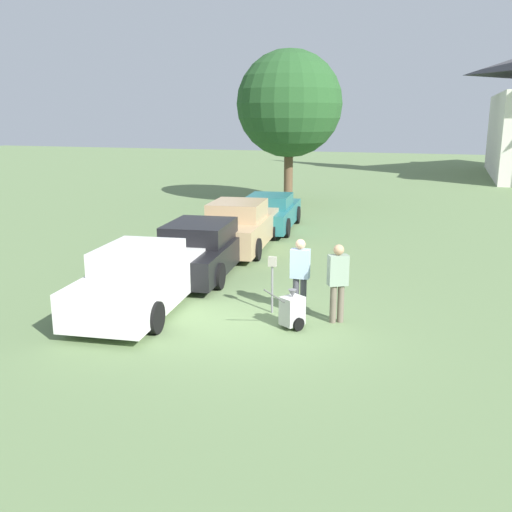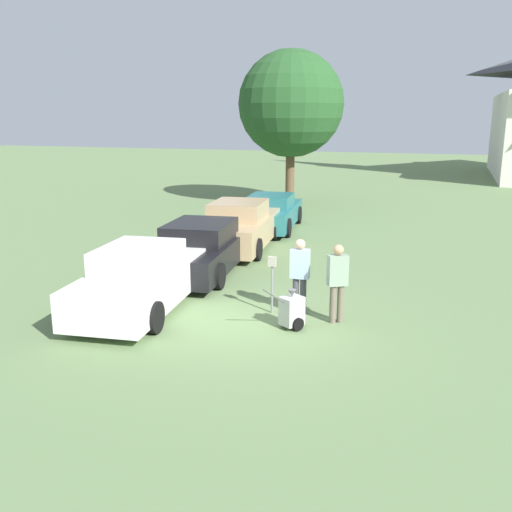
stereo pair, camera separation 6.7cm
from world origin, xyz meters
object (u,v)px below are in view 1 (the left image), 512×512
(parked_car_tan, at_px, (239,227))
(equipment_cart, at_px, (292,311))
(parked_car_teal, at_px, (270,213))
(parking_meter, at_px, (272,274))
(parked_car_black, at_px, (202,248))
(person_worker, at_px, (300,272))
(parked_car_white, at_px, (142,279))
(person_supervisor, at_px, (338,279))

(parked_car_tan, bearing_deg, equipment_cart, -68.08)
(parked_car_teal, distance_m, parking_meter, 9.79)
(parking_meter, relative_size, equipment_cart, 1.31)
(parked_car_black, xyz_separation_m, person_worker, (3.51, -2.57, 0.30))
(parked_car_tan, distance_m, parking_meter, 6.48)
(person_worker, relative_size, equipment_cart, 1.71)
(parked_car_white, relative_size, parked_car_teal, 1.03)
(parking_meter, relative_size, person_supervisor, 0.76)
(parking_meter, bearing_deg, parked_car_tan, 116.80)
(parking_meter, bearing_deg, parked_car_black, 136.90)
(person_worker, bearing_deg, person_supervisor, 158.63)
(parked_car_black, xyz_separation_m, equipment_cart, (3.60, -3.53, -0.29))
(parking_meter, bearing_deg, equipment_cart, -49.53)
(parked_car_tan, relative_size, parking_meter, 3.86)
(person_worker, bearing_deg, equipment_cart, 92.02)
(parked_car_tan, bearing_deg, person_worker, -64.76)
(parked_car_teal, height_order, equipment_cart, parked_car_teal)
(parked_car_white, height_order, parked_car_tan, parked_car_tan)
(parked_car_teal, relative_size, person_supervisor, 2.79)
(parked_car_black, relative_size, equipment_cart, 5.38)
(parked_car_white, height_order, person_worker, person_worker)
(parked_car_tan, distance_m, parked_car_teal, 3.55)
(parked_car_white, xyz_separation_m, person_worker, (3.51, 0.78, 0.27))
(parked_car_tan, xyz_separation_m, parking_meter, (2.92, -5.78, 0.17))
(parked_car_tan, xyz_separation_m, parked_car_teal, (-0.00, 3.55, -0.09))
(parked_car_white, bearing_deg, parked_car_tan, 83.23)
(parked_car_white, distance_m, person_supervisor, 4.45)
(parked_car_white, xyz_separation_m, person_supervisor, (4.41, 0.48, 0.28))
(parked_car_white, distance_m, equipment_cart, 3.61)
(parked_car_white, bearing_deg, parked_car_teal, 83.24)
(parked_car_white, relative_size, person_worker, 2.90)
(parked_car_teal, bearing_deg, person_supervisor, -71.78)
(parked_car_tan, height_order, equipment_cart, parked_car_tan)
(parked_car_teal, distance_m, equipment_cart, 10.75)
(parking_meter, bearing_deg, parked_car_teal, 107.38)
(parked_car_white, xyz_separation_m, parking_meter, (2.92, 0.62, 0.21))
(person_worker, distance_m, equipment_cart, 1.12)
(parked_car_black, bearing_deg, equipment_cart, -51.19)
(parked_car_black, xyz_separation_m, person_supervisor, (4.41, -2.87, 0.30))
(parked_car_teal, relative_size, person_worker, 2.81)
(person_worker, bearing_deg, parked_car_teal, -71.97)
(parking_meter, xyz_separation_m, person_worker, (0.59, 0.16, 0.06))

